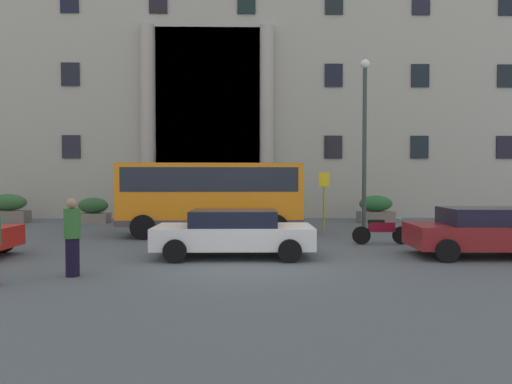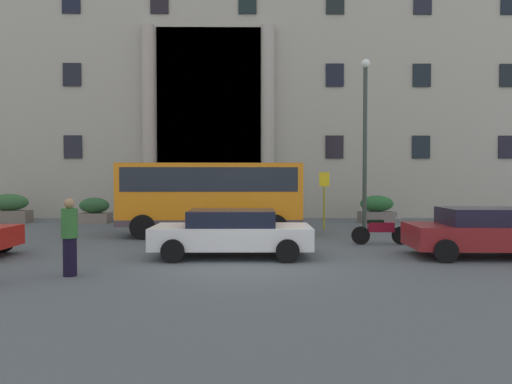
{
  "view_description": "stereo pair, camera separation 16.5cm",
  "coord_description": "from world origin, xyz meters",
  "px_view_note": "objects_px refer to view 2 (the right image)",
  "views": [
    {
      "loc": [
        0.1,
        -11.96,
        2.21
      ],
      "look_at": [
        0.42,
        6.63,
        1.64
      ],
      "focal_mm": 31.78,
      "sensor_mm": 36.0,
      "label": 1
    },
    {
      "loc": [
        0.26,
        -11.96,
        2.21
      ],
      "look_at": [
        0.42,
        6.63,
        1.64
      ],
      "focal_mm": 31.78,
      "sensor_mm": 36.0,
      "label": 2
    }
  ],
  "objects_px": {
    "hedge_planter_far_west": "(270,209)",
    "hedge_planter_west": "(377,210)",
    "orange_minibus": "(211,193)",
    "parked_estate_mid": "(484,232)",
    "parked_coupe_end": "(232,232)",
    "motorcycle_far_end": "(380,231)",
    "pedestrian_man_crossing": "(70,237)",
    "motorcycle_near_kerb": "(211,230)",
    "bus_stop_sign": "(324,194)",
    "lamppost_plaza_centre": "(365,130)",
    "hedge_planter_entrance_right": "(94,211)",
    "hedge_planter_east": "(9,209)"
  },
  "relations": [
    {
      "from": "bus_stop_sign",
      "to": "hedge_planter_east",
      "type": "height_order",
      "value": "bus_stop_sign"
    },
    {
      "from": "orange_minibus",
      "to": "pedestrian_man_crossing",
      "type": "distance_m",
      "value": 7.72
    },
    {
      "from": "motorcycle_far_end",
      "to": "pedestrian_man_crossing",
      "type": "relative_size",
      "value": 1.11
    },
    {
      "from": "orange_minibus",
      "to": "parked_estate_mid",
      "type": "xyz_separation_m",
      "value": [
        8.07,
        -4.88,
        -0.94
      ]
    },
    {
      "from": "hedge_planter_east",
      "to": "hedge_planter_entrance_right",
      "type": "relative_size",
      "value": 1.3
    },
    {
      "from": "parked_coupe_end",
      "to": "motorcycle_far_end",
      "type": "xyz_separation_m",
      "value": [
        4.82,
        2.29,
        -0.24
      ]
    },
    {
      "from": "bus_stop_sign",
      "to": "motorcycle_far_end",
      "type": "xyz_separation_m",
      "value": [
        1.14,
        -4.5,
        -1.08
      ]
    },
    {
      "from": "hedge_planter_far_west",
      "to": "hedge_planter_east",
      "type": "bearing_deg",
      "value": 179.4
    },
    {
      "from": "orange_minibus",
      "to": "hedge_planter_far_west",
      "type": "bearing_deg",
      "value": 62.98
    },
    {
      "from": "lamppost_plaza_centre",
      "to": "pedestrian_man_crossing",
      "type": "bearing_deg",
      "value": -133.47
    },
    {
      "from": "parked_estate_mid",
      "to": "motorcycle_near_kerb",
      "type": "height_order",
      "value": "parked_estate_mid"
    },
    {
      "from": "hedge_planter_far_west",
      "to": "pedestrian_man_crossing",
      "type": "bearing_deg",
      "value": -112.11
    },
    {
      "from": "hedge_planter_east",
      "to": "pedestrian_man_crossing",
      "type": "relative_size",
      "value": 1.13
    },
    {
      "from": "orange_minibus",
      "to": "pedestrian_man_crossing",
      "type": "relative_size",
      "value": 3.91
    },
    {
      "from": "parked_estate_mid",
      "to": "hedge_planter_east",
      "type": "bearing_deg",
      "value": 154.24
    },
    {
      "from": "motorcycle_far_end",
      "to": "pedestrian_man_crossing",
      "type": "height_order",
      "value": "pedestrian_man_crossing"
    },
    {
      "from": "bus_stop_sign",
      "to": "hedge_planter_west",
      "type": "bearing_deg",
      "value": 43.6
    },
    {
      "from": "bus_stop_sign",
      "to": "parked_coupe_end",
      "type": "height_order",
      "value": "bus_stop_sign"
    },
    {
      "from": "hedge_planter_west",
      "to": "parked_coupe_end",
      "type": "distance_m",
      "value": 11.86
    },
    {
      "from": "parked_coupe_end",
      "to": "lamppost_plaza_centre",
      "type": "bearing_deg",
      "value": 52.29
    },
    {
      "from": "orange_minibus",
      "to": "lamppost_plaza_centre",
      "type": "bearing_deg",
      "value": 18.29
    },
    {
      "from": "hedge_planter_west",
      "to": "lamppost_plaza_centre",
      "type": "height_order",
      "value": "lamppost_plaza_centre"
    },
    {
      "from": "hedge_planter_east",
      "to": "lamppost_plaza_centre",
      "type": "xyz_separation_m",
      "value": [
        17.05,
        -2.87,
        3.62
      ]
    },
    {
      "from": "hedge_planter_west",
      "to": "lamppost_plaza_centre",
      "type": "xyz_separation_m",
      "value": [
        -1.29,
        -2.7,
        3.66
      ]
    },
    {
      "from": "parked_estate_mid",
      "to": "motorcycle_far_end",
      "type": "xyz_separation_m",
      "value": [
        -2.24,
        2.43,
        -0.26
      ]
    },
    {
      "from": "hedge_planter_east",
      "to": "hedge_planter_west",
      "type": "xyz_separation_m",
      "value": [
        18.33,
        -0.16,
        -0.04
      ]
    },
    {
      "from": "hedge_planter_far_west",
      "to": "lamppost_plaza_centre",
      "type": "bearing_deg",
      "value": -33.93
    },
    {
      "from": "orange_minibus",
      "to": "bus_stop_sign",
      "type": "height_order",
      "value": "orange_minibus"
    },
    {
      "from": "hedge_planter_far_west",
      "to": "pedestrian_man_crossing",
      "type": "height_order",
      "value": "pedestrian_man_crossing"
    },
    {
      "from": "hedge_planter_entrance_right",
      "to": "hedge_planter_west",
      "type": "xyz_separation_m",
      "value": [
        14.04,
        0.02,
        0.05
      ]
    },
    {
      "from": "orange_minibus",
      "to": "hedge_planter_entrance_right",
      "type": "bearing_deg",
      "value": 140.32
    },
    {
      "from": "lamppost_plaza_centre",
      "to": "motorcycle_near_kerb",
      "type": "bearing_deg",
      "value": -144.09
    },
    {
      "from": "hedge_planter_entrance_right",
      "to": "pedestrian_man_crossing",
      "type": "height_order",
      "value": "pedestrian_man_crossing"
    },
    {
      "from": "motorcycle_near_kerb",
      "to": "parked_coupe_end",
      "type": "bearing_deg",
      "value": -65.68
    },
    {
      "from": "hedge_planter_far_west",
      "to": "hedge_planter_east",
      "type": "xyz_separation_m",
      "value": [
        -12.99,
        0.14,
        0.0
      ]
    },
    {
      "from": "parked_estate_mid",
      "to": "motorcycle_near_kerb",
      "type": "xyz_separation_m",
      "value": [
        -7.89,
        2.6,
        -0.26
      ]
    },
    {
      "from": "hedge_planter_west",
      "to": "parked_coupe_end",
      "type": "xyz_separation_m",
      "value": [
        -6.78,
        -9.73,
        0.04
      ]
    },
    {
      "from": "motorcycle_near_kerb",
      "to": "pedestrian_man_crossing",
      "type": "height_order",
      "value": "pedestrian_man_crossing"
    },
    {
      "from": "hedge_planter_entrance_right",
      "to": "motorcycle_far_end",
      "type": "bearing_deg",
      "value": -31.58
    },
    {
      "from": "hedge_planter_far_west",
      "to": "motorcycle_near_kerb",
      "type": "relative_size",
      "value": 0.87
    },
    {
      "from": "hedge_planter_far_west",
      "to": "parked_coupe_end",
      "type": "height_order",
      "value": "hedge_planter_far_west"
    },
    {
      "from": "bus_stop_sign",
      "to": "motorcycle_far_end",
      "type": "distance_m",
      "value": 4.76
    },
    {
      "from": "parked_coupe_end",
      "to": "parked_estate_mid",
      "type": "relative_size",
      "value": 1.06
    },
    {
      "from": "parked_coupe_end",
      "to": "parked_estate_mid",
      "type": "bearing_deg",
      "value": -0.9
    },
    {
      "from": "motorcycle_far_end",
      "to": "pedestrian_man_crossing",
      "type": "bearing_deg",
      "value": -149.82
    },
    {
      "from": "orange_minibus",
      "to": "bus_stop_sign",
      "type": "distance_m",
      "value": 5.12
    },
    {
      "from": "hedge_planter_far_west",
      "to": "hedge_planter_west",
      "type": "bearing_deg",
      "value": -0.28
    },
    {
      "from": "motorcycle_far_end",
      "to": "lamppost_plaza_centre",
      "type": "height_order",
      "value": "lamppost_plaza_centre"
    },
    {
      "from": "motorcycle_near_kerb",
      "to": "motorcycle_far_end",
      "type": "bearing_deg",
      "value": 4.12
    },
    {
      "from": "hedge_planter_far_west",
      "to": "hedge_planter_entrance_right",
      "type": "relative_size",
      "value": 1.16
    }
  ]
}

